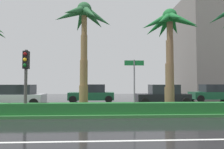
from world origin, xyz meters
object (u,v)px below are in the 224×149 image
(car_in_traffic_leading, at_px, (17,96))
(car_in_traffic_fourth, at_px, (212,93))
(palm_tree_centre_left, at_px, (84,27))
(traffic_signal_median_left, at_px, (26,70))
(street_name_sign, at_px, (134,79))
(car_in_traffic_third, at_px, (163,95))
(car_in_traffic_second, at_px, (92,94))
(palm_tree_centre, at_px, (170,32))

(car_in_traffic_leading, height_order, car_in_traffic_fourth, same)
(palm_tree_centre_left, relative_size, car_in_traffic_leading, 1.57)
(traffic_signal_median_left, bearing_deg, car_in_traffic_fourth, 29.63)
(street_name_sign, bearing_deg, car_in_traffic_third, 58.46)
(traffic_signal_median_left, height_order, car_in_traffic_second, traffic_signal_median_left)
(palm_tree_centre_left, bearing_deg, car_in_traffic_fourth, 30.76)
(street_name_sign, height_order, car_in_traffic_leading, street_name_sign)
(street_name_sign, distance_m, car_in_traffic_leading, 10.10)
(car_in_traffic_third, bearing_deg, palm_tree_centre_left, 33.30)
(palm_tree_centre_left, xyz_separation_m, car_in_traffic_second, (0.13, 6.97, -4.52))
(car_in_traffic_leading, distance_m, car_in_traffic_third, 11.81)
(palm_tree_centre, height_order, street_name_sign, palm_tree_centre)
(car_in_traffic_third, bearing_deg, car_in_traffic_leading, 0.39)
(street_name_sign, xyz_separation_m, car_in_traffic_fourth, (9.44, 8.60, -1.25))
(car_in_traffic_leading, xyz_separation_m, car_in_traffic_third, (11.81, 0.08, 0.00))
(palm_tree_centre_left, distance_m, traffic_signal_median_left, 4.32)
(palm_tree_centre_left, distance_m, palm_tree_centre, 5.35)
(traffic_signal_median_left, xyz_separation_m, car_in_traffic_second, (3.12, 8.35, -1.73))
(traffic_signal_median_left, height_order, street_name_sign, traffic_signal_median_left)
(street_name_sign, relative_size, car_in_traffic_leading, 0.70)
(car_in_traffic_fourth, bearing_deg, car_in_traffic_third, 28.08)
(car_in_traffic_third, xyz_separation_m, car_in_traffic_fourth, (6.19, 3.30, 0.00))
(palm_tree_centre, bearing_deg, palm_tree_centre_left, 178.34)
(street_name_sign, xyz_separation_m, car_in_traffic_leading, (-8.56, 5.21, -1.25))
(traffic_signal_median_left, relative_size, car_in_traffic_third, 0.81)
(palm_tree_centre_left, height_order, car_in_traffic_fourth, palm_tree_centre_left)
(car_in_traffic_second, height_order, car_in_traffic_third, same)
(palm_tree_centre_left, bearing_deg, traffic_signal_median_left, -155.28)
(car_in_traffic_leading, distance_m, car_in_traffic_fourth, 18.32)
(traffic_signal_median_left, bearing_deg, car_in_traffic_leading, 116.44)
(palm_tree_centre_left, xyz_separation_m, traffic_signal_median_left, (-2.99, -1.38, -2.80))
(car_in_traffic_leading, relative_size, car_in_traffic_third, 1.00)
(palm_tree_centre_left, bearing_deg, car_in_traffic_leading, 144.90)
(car_in_traffic_leading, height_order, car_in_traffic_second, same)
(car_in_traffic_leading, bearing_deg, street_name_sign, 148.66)
(street_name_sign, xyz_separation_m, car_in_traffic_third, (3.25, 5.29, -1.25))
(street_name_sign, relative_size, car_in_traffic_fourth, 0.70)
(palm_tree_centre_left, bearing_deg, street_name_sign, -23.12)
(traffic_signal_median_left, xyz_separation_m, street_name_sign, (5.91, 0.13, -0.48))
(car_in_traffic_second, distance_m, car_in_traffic_fourth, 12.22)
(car_in_traffic_second, xyz_separation_m, car_in_traffic_fourth, (12.22, 0.38, 0.00))
(traffic_signal_median_left, bearing_deg, car_in_traffic_second, 69.48)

